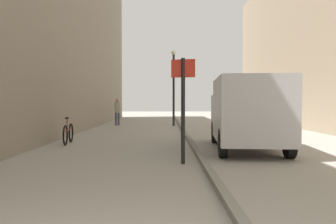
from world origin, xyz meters
name	(u,v)px	position (x,y,z in m)	size (l,w,h in m)	color
ground_plane	(150,139)	(0.00, 12.00, 0.00)	(80.00, 80.00, 0.00)	gray
kerb_strip	(188,138)	(1.58, 12.00, 0.06)	(0.16, 40.00, 0.12)	slate
pedestrian_main_foreground	(117,110)	(-2.46, 20.32, 0.99)	(0.33, 0.25, 1.72)	#2D3851
delivery_van	(247,112)	(3.23, 8.80, 1.21)	(2.36, 5.12, 2.25)	#B7B7BC
street_sign_post	(183,101)	(1.08, 6.29, 1.55)	(0.58, 0.21, 2.60)	black
lamp_post	(174,83)	(1.17, 19.90, 2.72)	(0.28, 0.28, 4.76)	black
bicycle_leaning	(68,133)	(-2.89, 10.43, 0.38)	(0.20, 1.77, 0.98)	black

